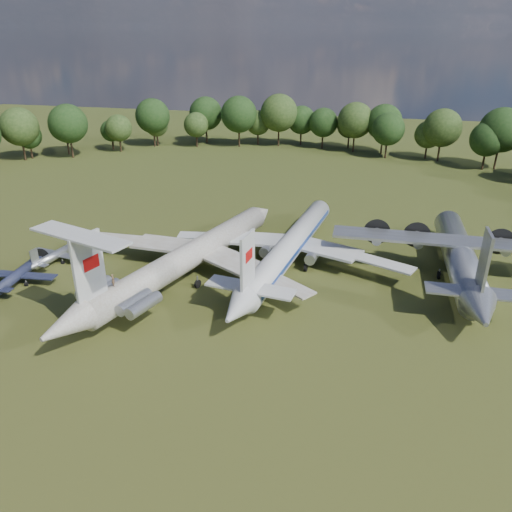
% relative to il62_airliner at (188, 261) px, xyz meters
% --- Properties ---
extents(ground, '(300.00, 300.00, 0.00)m').
position_rel_il62_airliner_xyz_m(ground, '(1.11, 1.18, -2.57)').
color(ground, '#233B13').
rests_on(ground, ground).
extents(il62_airliner, '(54.15, 62.10, 5.15)m').
position_rel_il62_airliner_xyz_m(il62_airliner, '(0.00, 0.00, 0.00)').
color(il62_airliner, beige).
rests_on(il62_airliner, ground).
extents(tu104_jet, '(43.64, 54.13, 4.94)m').
position_rel_il62_airliner_xyz_m(tu104_jet, '(13.66, 7.35, -0.10)').
color(tu104_jet, silver).
rests_on(tu104_jet, ground).
extents(an12_transport, '(36.89, 41.17, 5.38)m').
position_rel_il62_airliner_xyz_m(an12_transport, '(38.22, 8.93, 0.12)').
color(an12_transport, '#93969A').
rests_on(an12_transport, ground).
extents(small_prop_west, '(11.96, 15.61, 2.18)m').
position_rel_il62_airliner_xyz_m(small_prop_west, '(-22.95, -7.68, -1.48)').
color(small_prop_west, black).
rests_on(small_prop_west, ground).
extents(small_prop_northwest, '(11.76, 14.67, 1.94)m').
position_rel_il62_airliner_xyz_m(small_prop_northwest, '(-21.84, 0.25, -1.60)').
color(small_prop_northwest, '#9A9DA2').
rests_on(small_prop_northwest, ground).
extents(person_on_il62, '(0.70, 0.66, 1.60)m').
position_rel_il62_airliner_xyz_m(person_on_il62, '(-4.29, -13.75, 3.37)').
color(person_on_il62, brown).
rests_on(person_on_il62, il62_airliner).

